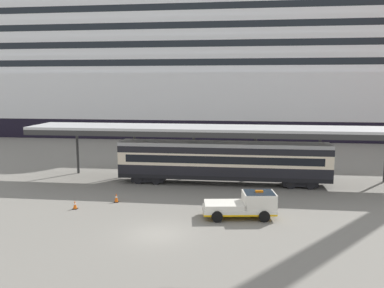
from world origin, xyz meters
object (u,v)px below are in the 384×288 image
object	(u,v)px
service_truck	(246,204)
traffic_cone_mid	(75,205)
quay_bollard	(268,201)
train_carriage	(223,161)
cruise_ship	(275,64)
traffic_cone_near	(116,198)

from	to	relation	value
service_truck	traffic_cone_mid	world-z (taller)	service_truck
service_truck	quay_bollard	world-z (taller)	service_truck
service_truck	quay_bollard	xyz separation A→B (m)	(1.74, 2.65, -0.47)
train_carriage	quay_bollard	size ratio (longest dim) A/B	21.08
cruise_ship	quay_bollard	xyz separation A→B (m)	(-4.27, -50.18, -13.31)
train_carriage	quay_bollard	bearing A→B (deg)	-61.16
traffic_cone_near	quay_bollard	world-z (taller)	quay_bollard
cruise_ship	service_truck	distance (m)	54.70
cruise_ship	traffic_cone_near	bearing A→B (deg)	-108.20
traffic_cone_near	train_carriage	bearing A→B (deg)	40.68
train_carriage	traffic_cone_near	size ratio (longest dim) A/B	26.05
train_carriage	service_truck	distance (m)	10.01
train_carriage	traffic_cone_mid	xyz separation A→B (m)	(-11.04, -9.37, -1.96)
train_carriage	traffic_cone_mid	size ratio (longest dim) A/B	28.86
train_carriage	traffic_cone_near	bearing A→B (deg)	-139.32
train_carriage	traffic_cone_mid	bearing A→B (deg)	-139.69
traffic_cone_near	quay_bollard	size ratio (longest dim) A/B	0.81
traffic_cone_mid	service_truck	bearing A→B (deg)	-1.40
traffic_cone_mid	cruise_ship	bearing A→B (deg)	69.92
service_truck	cruise_ship	bearing A→B (deg)	83.51
traffic_cone_near	traffic_cone_mid	xyz separation A→B (m)	(-2.63, -2.14, -0.04)
quay_bollard	traffic_cone_near	bearing A→B (deg)	-179.12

